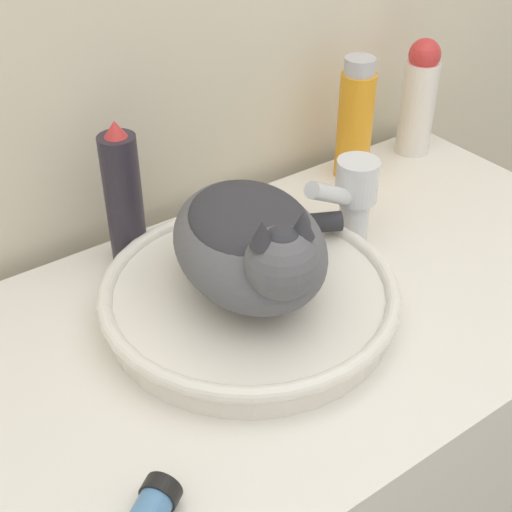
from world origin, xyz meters
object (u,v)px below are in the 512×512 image
at_px(faucet, 353,195).
at_px(lotion_bottle_white, 419,97).
at_px(cat, 252,241).
at_px(hairspray_can_black, 124,198).
at_px(shampoo_bottle_tall, 355,121).

xyz_separation_m(faucet, lotion_bottle_white, (0.29, 0.15, 0.02)).
relative_size(cat, hairspray_can_black, 1.38).
height_order(cat, hairspray_can_black, hairspray_can_black).
distance_m(hairspray_can_black, lotion_bottle_white, 0.57).
xyz_separation_m(cat, hairspray_can_black, (-0.07, 0.21, -0.02)).
relative_size(cat, shampoo_bottle_tall, 1.44).
relative_size(cat, faucet, 2.07).
bearing_deg(hairspray_can_black, faucet, -28.79).
bearing_deg(hairspray_can_black, cat, -72.32).
bearing_deg(cat, shampoo_bottle_tall, 134.10).
bearing_deg(shampoo_bottle_tall, lotion_bottle_white, 0.00).
height_order(cat, faucet, cat).
bearing_deg(hairspray_can_black, lotion_bottle_white, 0.00).
relative_size(hairspray_can_black, lotion_bottle_white, 1.04).
height_order(faucet, hairspray_can_black, hairspray_can_black).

